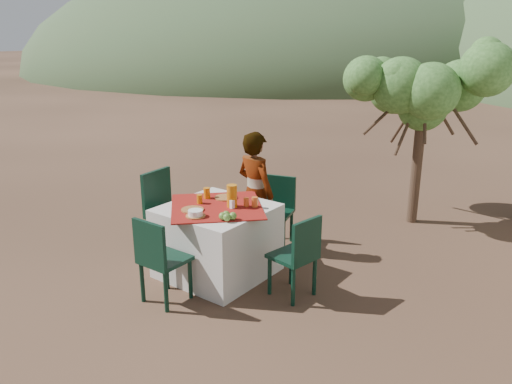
{
  "coord_description": "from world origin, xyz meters",
  "views": [
    {
      "loc": [
        3.13,
        -4.01,
        2.45
      ],
      "look_at": [
        0.09,
        0.04,
        0.85
      ],
      "focal_mm": 35.0,
      "sensor_mm": 36.0,
      "label": 1
    }
  ],
  "objects_px": {
    "chair_far": "(278,207)",
    "chair_near": "(159,257)",
    "table": "(217,240)",
    "chair_left": "(165,209)",
    "juice_pitcher": "(232,196)",
    "person": "(255,193)",
    "shrub_tree": "(430,99)",
    "chair_right": "(298,254)"
  },
  "relations": [
    {
      "from": "chair_left",
      "to": "juice_pitcher",
      "type": "distance_m",
      "value": 1.03
    },
    {
      "from": "chair_far",
      "to": "chair_near",
      "type": "relative_size",
      "value": 0.96
    },
    {
      "from": "chair_left",
      "to": "person",
      "type": "distance_m",
      "value": 1.05
    },
    {
      "from": "chair_left",
      "to": "shrub_tree",
      "type": "xyz_separation_m",
      "value": [
        1.99,
        2.79,
        1.12
      ]
    },
    {
      "from": "shrub_tree",
      "to": "juice_pitcher",
      "type": "bearing_deg",
      "value": -110.33
    },
    {
      "from": "chair_far",
      "to": "person",
      "type": "bearing_deg",
      "value": -115.29
    },
    {
      "from": "chair_left",
      "to": "shrub_tree",
      "type": "bearing_deg",
      "value": -41.18
    },
    {
      "from": "table",
      "to": "chair_left",
      "type": "relative_size",
      "value": 1.32
    },
    {
      "from": "person",
      "to": "chair_near",
      "type": "bearing_deg",
      "value": 99.94
    },
    {
      "from": "chair_near",
      "to": "chair_right",
      "type": "xyz_separation_m",
      "value": [
        0.98,
        0.87,
        -0.01
      ]
    },
    {
      "from": "table",
      "to": "chair_near",
      "type": "distance_m",
      "value": 0.81
    },
    {
      "from": "chair_near",
      "to": "chair_far",
      "type": "bearing_deg",
      "value": -92.06
    },
    {
      "from": "table",
      "to": "chair_right",
      "type": "bearing_deg",
      "value": 4.33
    },
    {
      "from": "chair_near",
      "to": "chair_left",
      "type": "xyz_separation_m",
      "value": [
        -0.81,
        0.85,
        0.07
      ]
    },
    {
      "from": "person",
      "to": "chair_far",
      "type": "bearing_deg",
      "value": -90.16
    },
    {
      "from": "chair_left",
      "to": "juice_pitcher",
      "type": "height_order",
      "value": "juice_pitcher"
    },
    {
      "from": "shrub_tree",
      "to": "juice_pitcher",
      "type": "xyz_separation_m",
      "value": [
        -1.02,
        -2.76,
        -0.79
      ]
    },
    {
      "from": "person",
      "to": "juice_pitcher",
      "type": "bearing_deg",
      "value": 115.0
    },
    {
      "from": "table",
      "to": "chair_far",
      "type": "relative_size",
      "value": 1.58
    },
    {
      "from": "table",
      "to": "juice_pitcher",
      "type": "bearing_deg",
      "value": 28.01
    },
    {
      "from": "shrub_tree",
      "to": "chair_far",
      "type": "bearing_deg",
      "value": -122.88
    },
    {
      "from": "chair_near",
      "to": "chair_right",
      "type": "bearing_deg",
      "value": -138.8
    },
    {
      "from": "table",
      "to": "chair_far",
      "type": "distance_m",
      "value": 1.08
    },
    {
      "from": "table",
      "to": "chair_left",
      "type": "height_order",
      "value": "chair_left"
    },
    {
      "from": "chair_far",
      "to": "person",
      "type": "height_order",
      "value": "person"
    },
    {
      "from": "juice_pitcher",
      "to": "table",
      "type": "bearing_deg",
      "value": -151.99
    },
    {
      "from": "table",
      "to": "juice_pitcher",
      "type": "relative_size",
      "value": 5.55
    },
    {
      "from": "chair_right",
      "to": "shrub_tree",
      "type": "bearing_deg",
      "value": -174.87
    },
    {
      "from": "chair_left",
      "to": "person",
      "type": "xyz_separation_m",
      "value": [
        0.79,
        0.66,
        0.17
      ]
    },
    {
      "from": "chair_near",
      "to": "chair_left",
      "type": "relative_size",
      "value": 0.87
    },
    {
      "from": "table",
      "to": "shrub_tree",
      "type": "xyz_separation_m",
      "value": [
        1.17,
        2.84,
        1.29
      ]
    },
    {
      "from": "person",
      "to": "juice_pitcher",
      "type": "height_order",
      "value": "person"
    },
    {
      "from": "table",
      "to": "shrub_tree",
      "type": "distance_m",
      "value": 3.33
    },
    {
      "from": "chair_right",
      "to": "person",
      "type": "height_order",
      "value": "person"
    },
    {
      "from": "chair_right",
      "to": "person",
      "type": "relative_size",
      "value": 0.58
    },
    {
      "from": "table",
      "to": "chair_left",
      "type": "distance_m",
      "value": 0.84
    },
    {
      "from": "chair_far",
      "to": "chair_left",
      "type": "xyz_separation_m",
      "value": [
        -0.86,
        -1.03,
        0.09
      ]
    },
    {
      "from": "person",
      "to": "chair_left",
      "type": "bearing_deg",
      "value": 49.3
    },
    {
      "from": "table",
      "to": "chair_right",
      "type": "distance_m",
      "value": 0.97
    },
    {
      "from": "table",
      "to": "chair_left",
      "type": "xyz_separation_m",
      "value": [
        -0.83,
        0.05,
        0.17
      ]
    },
    {
      "from": "chair_far",
      "to": "chair_left",
      "type": "relative_size",
      "value": 0.84
    },
    {
      "from": "table",
      "to": "person",
      "type": "xyz_separation_m",
      "value": [
        -0.03,
        0.71,
        0.34
      ]
    }
  ]
}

